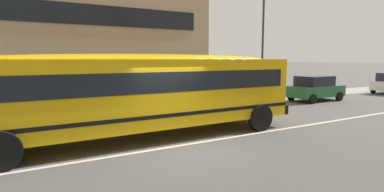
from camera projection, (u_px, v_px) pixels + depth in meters
name	position (u px, v px, depth m)	size (l,w,h in m)	color
ground_plane	(174.00, 147.00, 9.67)	(400.00, 400.00, 0.00)	#54514F
sidewalk_far	(110.00, 112.00, 16.03)	(120.00, 3.00, 0.01)	gray
lane_centreline	(174.00, 147.00, 9.67)	(110.00, 0.16, 0.01)	silver
school_bus	(136.00, 89.00, 10.42)	(13.09, 3.09, 2.93)	yellow
parked_car_green_by_hydrant	(315.00, 88.00, 20.06)	(3.90, 1.89, 1.64)	#236038
street_lamp	(263.00, 35.00, 19.84)	(0.44, 0.44, 6.80)	#38383D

